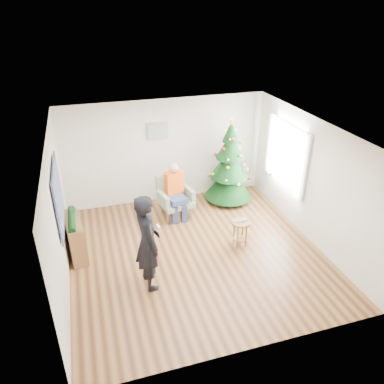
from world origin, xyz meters
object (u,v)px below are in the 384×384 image
object	(u,v)px
stool	(240,233)
armchair	(175,201)
standing_man	(148,242)
christmas_tree	(229,165)
console	(75,237)

from	to	relation	value
stool	armchair	xyz separation A→B (m)	(-0.99, 1.61, 0.07)
stool	standing_man	bearing A→B (deg)	-162.77
standing_man	armchair	bearing A→B (deg)	-32.57
christmas_tree	standing_man	distance (m)	3.64
armchair	console	bearing A→B (deg)	-169.40
christmas_tree	stool	xyz separation A→B (m)	(-0.51, -1.95, -0.68)
stool	console	size ratio (longest dim) A/B	0.58
armchair	console	xyz separation A→B (m)	(-2.31, -0.92, 0.03)
christmas_tree	stool	bearing A→B (deg)	-104.64
stool	standing_man	size ratio (longest dim) A/B	0.32
standing_man	christmas_tree	bearing A→B (deg)	-52.01
stool	armchair	distance (m)	1.89
armchair	console	size ratio (longest dim) A/B	1.00
christmas_tree	standing_man	bearing A→B (deg)	-134.62
stool	armchair	size ratio (longest dim) A/B	0.58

